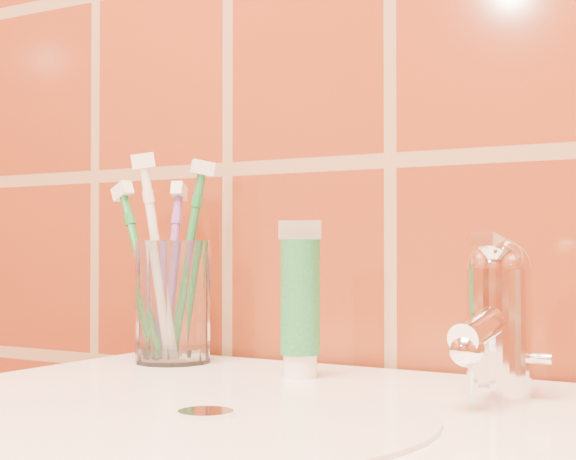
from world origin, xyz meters
The scene contains 7 objects.
glass_tumbler centered at (-0.19, 1.12, 0.91)m, with size 0.07×0.07×0.12m, color white.
toothpaste_tube centered at (-0.04, 1.10, 0.91)m, with size 0.04×0.03×0.13m.
faucet centered at (0.14, 1.09, 0.91)m, with size 0.05×0.11×0.12m.
toothbrush_0 centered at (-0.23, 1.12, 0.94)m, with size 0.09×0.04×0.18m, color #1F7432, non-canonical shape.
toothbrush_1 centered at (-0.21, 1.14, 0.94)m, with size 0.04×0.07×0.18m, color #814CA4, non-canonical shape.
toothbrush_2 centered at (-0.20, 1.11, 0.95)m, with size 0.05×0.04×0.21m, color white, non-canonical shape.
toothbrush_3 centered at (-0.19, 1.14, 0.95)m, with size 0.04×0.05×0.20m, color #1E7238, non-canonical shape.
Camera 1 is at (0.33, 0.45, 0.96)m, focal length 55.00 mm.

